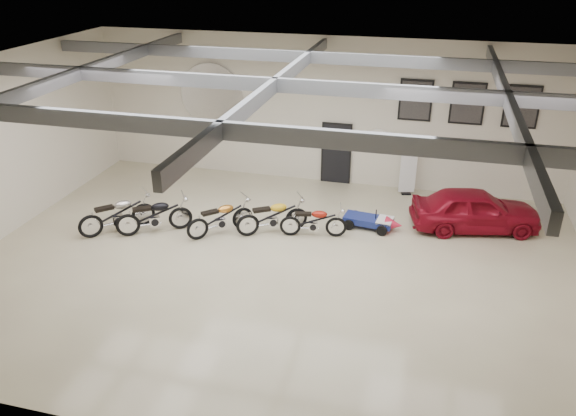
% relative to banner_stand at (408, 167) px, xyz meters
% --- Properties ---
extents(floor, '(16.00, 12.00, 0.01)m').
position_rel_banner_stand_xyz_m(floor, '(-3.00, -5.50, -0.98)').
color(floor, beige).
rests_on(floor, ground).
extents(ceiling, '(16.00, 12.00, 0.01)m').
position_rel_banner_stand_xyz_m(ceiling, '(-3.00, -5.50, 4.02)').
color(ceiling, slate).
rests_on(ceiling, back_wall).
extents(back_wall, '(16.00, 0.02, 5.00)m').
position_rel_banner_stand_xyz_m(back_wall, '(-3.00, 0.50, 1.52)').
color(back_wall, beige).
rests_on(back_wall, floor).
extents(ceiling_beams, '(15.80, 11.80, 0.32)m').
position_rel_banner_stand_xyz_m(ceiling_beams, '(-3.00, -5.50, 3.77)').
color(ceiling_beams, slate).
rests_on(ceiling_beams, ceiling).
extents(door, '(0.92, 0.08, 2.10)m').
position_rel_banner_stand_xyz_m(door, '(-2.50, 0.45, 0.07)').
color(door, black).
rests_on(door, back_wall).
extents(logo_plaque, '(2.30, 0.06, 1.16)m').
position_rel_banner_stand_xyz_m(logo_plaque, '(-7.00, 0.45, 1.82)').
color(logo_plaque, silver).
rests_on(logo_plaque, back_wall).
extents(poster_left, '(1.05, 0.08, 1.35)m').
position_rel_banner_stand_xyz_m(poster_left, '(0.00, 0.46, 2.12)').
color(poster_left, black).
rests_on(poster_left, back_wall).
extents(poster_mid, '(1.05, 0.08, 1.35)m').
position_rel_banner_stand_xyz_m(poster_mid, '(1.60, 0.46, 2.12)').
color(poster_mid, black).
rests_on(poster_mid, back_wall).
extents(poster_right, '(1.05, 0.08, 1.35)m').
position_rel_banner_stand_xyz_m(poster_right, '(3.20, 0.46, 2.12)').
color(poster_right, black).
rests_on(poster_right, back_wall).
extents(oil_sign, '(0.72, 0.10, 0.72)m').
position_rel_banner_stand_xyz_m(oil_sign, '(-1.10, 0.45, 0.72)').
color(oil_sign, white).
rests_on(oil_sign, back_wall).
extents(banner_stand, '(0.57, 0.34, 1.96)m').
position_rel_banner_stand_xyz_m(banner_stand, '(0.00, 0.00, 0.00)').
color(banner_stand, white).
rests_on(banner_stand, floor).
extents(motorcycle_silver, '(2.03, 2.02, 1.14)m').
position_rel_banner_stand_xyz_m(motorcycle_silver, '(-7.98, -4.83, -0.41)').
color(motorcycle_silver, silver).
rests_on(motorcycle_silver, floor).
extents(motorcycle_black, '(2.17, 1.70, 1.11)m').
position_rel_banner_stand_xyz_m(motorcycle_black, '(-6.91, -4.62, -0.42)').
color(motorcycle_black, silver).
rests_on(motorcycle_black, floor).
extents(motorcycle_gold, '(1.88, 1.86, 1.05)m').
position_rel_banner_stand_xyz_m(motorcycle_gold, '(-5.03, -4.22, -0.45)').
color(motorcycle_gold, silver).
rests_on(motorcycle_gold, floor).
extents(motorcycle_yellow, '(2.12, 1.64, 1.08)m').
position_rel_banner_stand_xyz_m(motorcycle_yellow, '(-3.60, -3.78, -0.44)').
color(motorcycle_yellow, silver).
rests_on(motorcycle_yellow, floor).
extents(motorcycle_red, '(1.96, 0.95, 0.98)m').
position_rel_banner_stand_xyz_m(motorcycle_red, '(-2.41, -3.70, -0.49)').
color(motorcycle_red, silver).
rests_on(motorcycle_red, floor).
extents(go_kart, '(1.84, 1.00, 0.64)m').
position_rel_banner_stand_xyz_m(go_kart, '(-0.79, -2.79, -0.66)').
color(go_kart, navy).
rests_on(go_kart, floor).
extents(vintage_car, '(2.24, 3.90, 1.25)m').
position_rel_banner_stand_xyz_m(vintage_car, '(2.07, -2.07, -0.35)').
color(vintage_car, maroon).
rests_on(vintage_car, floor).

